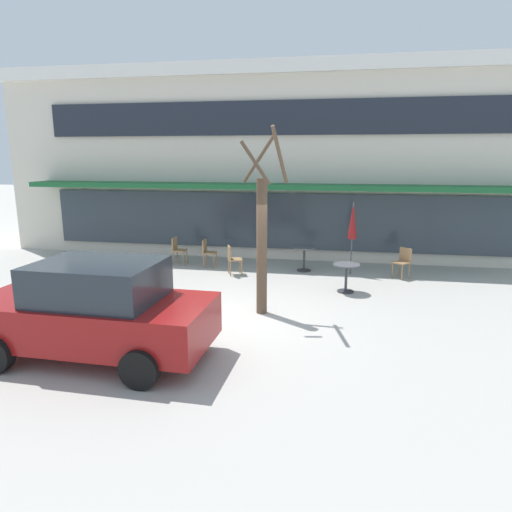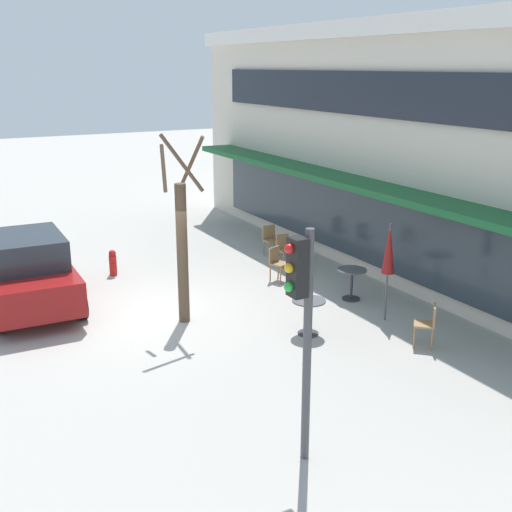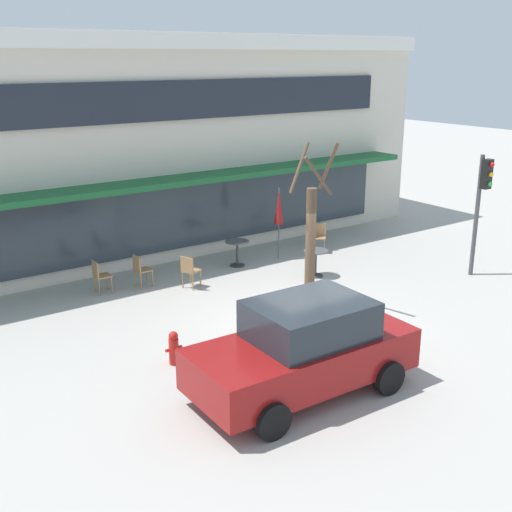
{
  "view_description": "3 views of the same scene",
  "coord_description": "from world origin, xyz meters",
  "px_view_note": "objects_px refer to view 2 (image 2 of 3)",
  "views": [
    {
      "loc": [
        2.35,
        -9.38,
        3.56
      ],
      "look_at": [
        0.16,
        2.45,
        0.88
      ],
      "focal_mm": 32.0,
      "sensor_mm": 36.0,
      "label": 1
    },
    {
      "loc": [
        13.0,
        -4.41,
        5.42
      ],
      "look_at": [
        -0.55,
        2.91,
        0.83
      ],
      "focal_mm": 45.0,
      "sensor_mm": 36.0,
      "label": 2
    },
    {
      "loc": [
        -8.66,
        -10.48,
        5.94
      ],
      "look_at": [
        0.57,
        2.53,
        0.94
      ],
      "focal_mm": 45.0,
      "sensor_mm": 36.0,
      "label": 3
    }
  ],
  "objects_px": {
    "cafe_chair_3": "(428,322)",
    "fire_hydrant": "(113,263)",
    "cafe_chair_2": "(277,261)",
    "parked_sedan": "(27,271)",
    "street_tree": "(182,244)",
    "cafe_table_streetside": "(309,311)",
    "traffic_light_pole": "(302,310)",
    "cafe_chair_1": "(284,248)",
    "cafe_chair_0": "(270,238)",
    "patio_umbrella_green_folded": "(389,250)",
    "cafe_table_near_wall": "(352,279)"
  },
  "relations": [
    {
      "from": "cafe_table_near_wall",
      "to": "cafe_table_streetside",
      "type": "relative_size",
      "value": 1.0
    },
    {
      "from": "cafe_chair_1",
      "to": "parked_sedan",
      "type": "relative_size",
      "value": 0.21
    },
    {
      "from": "cafe_chair_0",
      "to": "fire_hydrant",
      "type": "xyz_separation_m",
      "value": [
        -0.36,
        -4.65,
        -0.17
      ]
    },
    {
      "from": "cafe_chair_0",
      "to": "fire_hydrant",
      "type": "relative_size",
      "value": 1.26
    },
    {
      "from": "patio_umbrella_green_folded",
      "to": "cafe_chair_0",
      "type": "height_order",
      "value": "patio_umbrella_green_folded"
    },
    {
      "from": "cafe_table_streetside",
      "to": "street_tree",
      "type": "xyz_separation_m",
      "value": [
        -1.9,
        -2.01,
        1.25
      ]
    },
    {
      "from": "cafe_chair_0",
      "to": "cafe_chair_2",
      "type": "height_order",
      "value": "same"
    },
    {
      "from": "cafe_chair_2",
      "to": "cafe_table_streetside",
      "type": "bearing_deg",
      "value": -19.62
    },
    {
      "from": "street_tree",
      "to": "traffic_light_pole",
      "type": "distance_m",
      "value": 5.65
    },
    {
      "from": "patio_umbrella_green_folded",
      "to": "traffic_light_pole",
      "type": "height_order",
      "value": "traffic_light_pole"
    },
    {
      "from": "cafe_chair_2",
      "to": "street_tree",
      "type": "relative_size",
      "value": 0.21
    },
    {
      "from": "traffic_light_pole",
      "to": "street_tree",
      "type": "bearing_deg",
      "value": 174.56
    },
    {
      "from": "cafe_chair_3",
      "to": "street_tree",
      "type": "relative_size",
      "value": 0.21
    },
    {
      "from": "cafe_chair_3",
      "to": "traffic_light_pole",
      "type": "height_order",
      "value": "traffic_light_pole"
    },
    {
      "from": "cafe_table_streetside",
      "to": "cafe_chair_0",
      "type": "relative_size",
      "value": 0.85
    },
    {
      "from": "cafe_chair_2",
      "to": "street_tree",
      "type": "xyz_separation_m",
      "value": [
        1.45,
        -3.2,
        1.24
      ]
    },
    {
      "from": "cafe_chair_3",
      "to": "parked_sedan",
      "type": "relative_size",
      "value": 0.21
    },
    {
      "from": "cafe_table_near_wall",
      "to": "patio_umbrella_green_folded",
      "type": "height_order",
      "value": "patio_umbrella_green_folded"
    },
    {
      "from": "cafe_chair_2",
      "to": "cafe_chair_3",
      "type": "bearing_deg",
      "value": 6.38
    },
    {
      "from": "cafe_table_near_wall",
      "to": "cafe_chair_2",
      "type": "height_order",
      "value": "cafe_chair_2"
    },
    {
      "from": "cafe_chair_3",
      "to": "traffic_light_pole",
      "type": "distance_m",
      "value": 5.08
    },
    {
      "from": "cafe_table_near_wall",
      "to": "traffic_light_pole",
      "type": "relative_size",
      "value": 0.22
    },
    {
      "from": "cafe_table_near_wall",
      "to": "cafe_chair_0",
      "type": "bearing_deg",
      "value": 178.07
    },
    {
      "from": "patio_umbrella_green_folded",
      "to": "cafe_chair_3",
      "type": "xyz_separation_m",
      "value": [
        1.49,
        -0.16,
        -1.1
      ]
    },
    {
      "from": "cafe_table_streetside",
      "to": "traffic_light_pole",
      "type": "distance_m",
      "value": 4.82
    },
    {
      "from": "cafe_chair_0",
      "to": "cafe_chair_2",
      "type": "xyz_separation_m",
      "value": [
        2.1,
        -0.99,
        0.0
      ]
    },
    {
      "from": "cafe_table_near_wall",
      "to": "patio_umbrella_green_folded",
      "type": "distance_m",
      "value": 1.81
    },
    {
      "from": "cafe_chair_3",
      "to": "traffic_light_pole",
      "type": "xyz_separation_m",
      "value": [
        2.04,
        -4.3,
        1.77
      ]
    },
    {
      "from": "patio_umbrella_green_folded",
      "to": "cafe_chair_1",
      "type": "distance_m",
      "value": 4.67
    },
    {
      "from": "cafe_table_near_wall",
      "to": "patio_umbrella_green_folded",
      "type": "relative_size",
      "value": 0.35
    },
    {
      "from": "cafe_chair_3",
      "to": "fire_hydrant",
      "type": "relative_size",
      "value": 1.26
    },
    {
      "from": "cafe_chair_0",
      "to": "cafe_chair_1",
      "type": "distance_m",
      "value": 1.09
    },
    {
      "from": "parked_sedan",
      "to": "fire_hydrant",
      "type": "xyz_separation_m",
      "value": [
        -1.4,
        2.39,
        -0.53
      ]
    },
    {
      "from": "parked_sedan",
      "to": "cafe_table_near_wall",
      "type": "bearing_deg",
      "value": 65.48
    },
    {
      "from": "cafe_chair_2",
      "to": "parked_sedan",
      "type": "height_order",
      "value": "parked_sedan"
    },
    {
      "from": "cafe_table_near_wall",
      "to": "parked_sedan",
      "type": "xyz_separation_m",
      "value": [
        -3.15,
        -6.89,
        0.36
      ]
    },
    {
      "from": "patio_umbrella_green_folded",
      "to": "fire_hydrant",
      "type": "distance_m",
      "value": 7.52
    },
    {
      "from": "patio_umbrella_green_folded",
      "to": "cafe_chair_1",
      "type": "relative_size",
      "value": 2.47
    },
    {
      "from": "cafe_chair_3",
      "to": "street_tree",
      "type": "bearing_deg",
      "value": -133.36
    },
    {
      "from": "cafe_table_streetside",
      "to": "parked_sedan",
      "type": "bearing_deg",
      "value": -132.34
    },
    {
      "from": "street_tree",
      "to": "fire_hydrant",
      "type": "distance_m",
      "value": 4.19
    },
    {
      "from": "patio_umbrella_green_folded",
      "to": "street_tree",
      "type": "height_order",
      "value": "street_tree"
    },
    {
      "from": "cafe_chair_0",
      "to": "cafe_chair_3",
      "type": "height_order",
      "value": "same"
    },
    {
      "from": "traffic_light_pole",
      "to": "cafe_table_streetside",
      "type": "bearing_deg",
      "value": 145.48
    },
    {
      "from": "cafe_table_streetside",
      "to": "street_tree",
      "type": "bearing_deg",
      "value": -133.49
    },
    {
      "from": "cafe_table_near_wall",
      "to": "parked_sedan",
      "type": "bearing_deg",
      "value": -114.52
    },
    {
      "from": "cafe_chair_1",
      "to": "street_tree",
      "type": "relative_size",
      "value": 0.21
    },
    {
      "from": "cafe_chair_1",
      "to": "fire_hydrant",
      "type": "xyz_separation_m",
      "value": [
        -1.44,
        -4.48,
        -0.17
      ]
    },
    {
      "from": "cafe_table_streetside",
      "to": "parked_sedan",
      "type": "distance_m",
      "value": 6.57
    },
    {
      "from": "cafe_chair_0",
      "to": "cafe_chair_3",
      "type": "relative_size",
      "value": 1.0
    }
  ]
}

